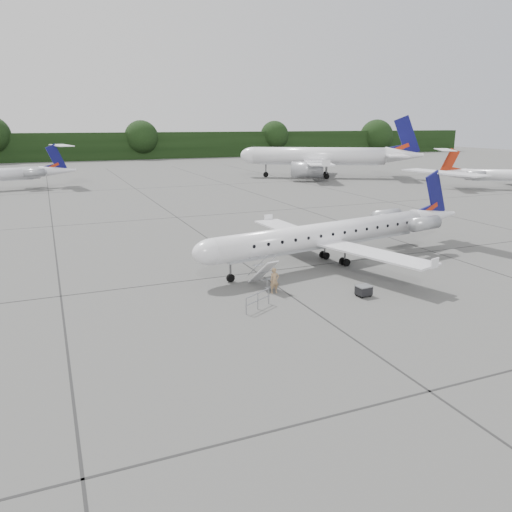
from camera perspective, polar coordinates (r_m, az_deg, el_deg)
name	(u,v)px	position (r m, az deg, el deg)	size (l,w,h in m)	color
ground	(369,283)	(35.23, 12.84, -3.08)	(320.00, 320.00, 0.00)	#565654
treeline	(114,146)	(158.48, -15.88, 11.98)	(260.00, 4.00, 8.00)	black
main_regional_jet	(327,223)	(38.76, 8.11, 3.80)	(25.59, 18.42, 6.56)	white
airstair	(263,273)	(33.24, 0.78, -1.92)	(0.85, 2.43, 2.06)	white
passenger	(274,281)	(32.22, 2.13, -2.83)	(0.61, 0.40, 1.68)	#9B7A55
safety_railing	(258,301)	(29.56, 0.21, -5.19)	(2.20, 0.08, 1.00)	gray
baggage_cart	(364,290)	(32.46, 12.21, -3.88)	(0.90, 0.73, 0.78)	black
bg_narrowbody	(319,147)	(102.34, 7.18, 12.22)	(33.47, 24.10, 12.02)	white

